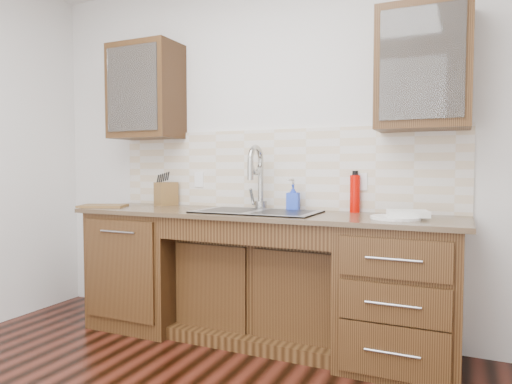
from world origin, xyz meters
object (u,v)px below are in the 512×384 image
at_px(soap_bottle, 293,197).
at_px(knife_block, 166,194).
at_px(plate, 396,218).
at_px(water_bottle, 355,194).
at_px(cutting_board, 103,206).

relative_size(soap_bottle, knife_block, 1.00).
distance_m(plate, knife_block, 1.85).
xyz_separation_m(soap_bottle, water_bottle, (0.43, 0.05, 0.03)).
height_order(soap_bottle, water_bottle, water_bottle).
xyz_separation_m(soap_bottle, knife_block, (-1.09, -0.00, -0.00)).
bearing_deg(water_bottle, plate, -44.80).
distance_m(water_bottle, plate, 0.45).
bearing_deg(soap_bottle, water_bottle, -1.13).
bearing_deg(cutting_board, plate, 1.57).
height_order(soap_bottle, plate, soap_bottle).
bearing_deg(soap_bottle, knife_block, 172.11).
xyz_separation_m(soap_bottle, cutting_board, (-1.46, -0.32, -0.09)).
bearing_deg(water_bottle, soap_bottle, -173.09).
height_order(plate, cutting_board, plate).
distance_m(soap_bottle, knife_block, 1.09).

